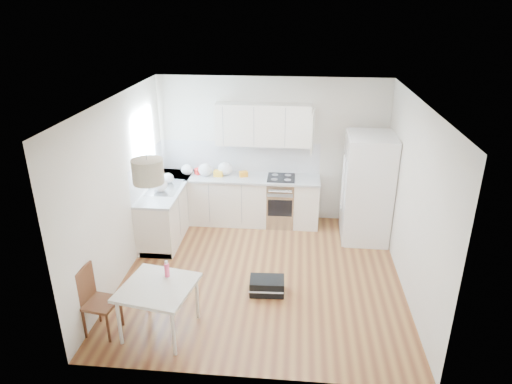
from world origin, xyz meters
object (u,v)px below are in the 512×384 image
refrigerator (368,188)px  dining_table (158,291)px  gym_bag (267,286)px  dining_chair (101,302)px

refrigerator → dining_table: size_ratio=1.89×
dining_table → gym_bag: bearing=46.4°
dining_chair → gym_bag: bearing=35.9°
dining_table → dining_chair: 0.74m
refrigerator → dining_chair: 4.67m
dining_table → gym_bag: (1.29, 0.94, -0.49)m
dining_chair → gym_bag: 2.29m
refrigerator → dining_chair: bearing=-140.3°
dining_chair → refrigerator: bearing=47.6°
dining_chair → dining_table: bearing=15.9°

